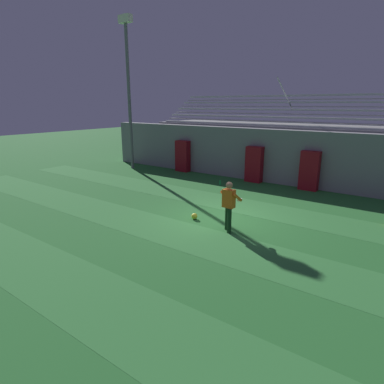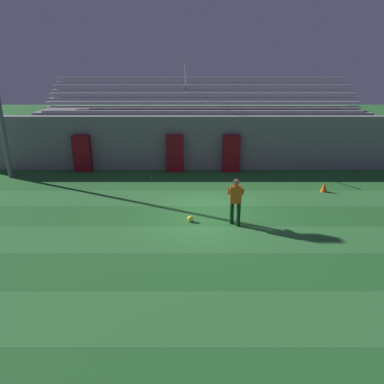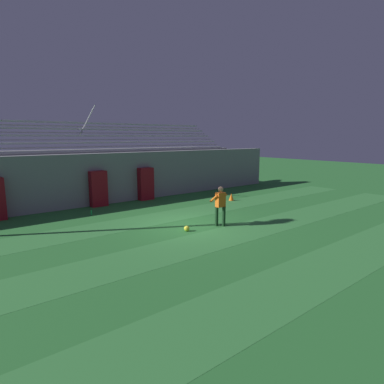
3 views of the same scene
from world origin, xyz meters
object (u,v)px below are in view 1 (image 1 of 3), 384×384
object	(u,v)px
padding_pillar_far_left	(183,156)
goalkeeper	(229,203)
water_bottle	(220,183)
floodlight_pole	(128,77)
padding_pillar_gate_right	(309,171)
padding_pillar_gate_left	(254,164)
soccer_ball	(194,216)

from	to	relation	value
padding_pillar_far_left	goalkeeper	size ratio (longest dim) A/B	1.14
goalkeeper	water_bottle	world-z (taller)	goalkeeper
floodlight_pole	water_bottle	distance (m)	8.98
goalkeeper	water_bottle	distance (m)	6.32
padding_pillar_gate_right	water_bottle	world-z (taller)	padding_pillar_gate_right
padding_pillar_gate_left	padding_pillar_far_left	xyz separation A→B (m)	(-4.81, 0.00, 0.00)
padding_pillar_gate_left	floodlight_pole	bearing A→B (deg)	-172.34
padding_pillar_far_left	water_bottle	bearing A→B (deg)	-24.15
floodlight_pole	goalkeeper	xyz separation A→B (m)	(10.51, -5.80, -4.70)
padding_pillar_gate_right	soccer_ball	xyz separation A→B (m)	(-2.08, -6.64, -0.84)
padding_pillar_gate_left	goalkeeper	distance (m)	7.29
goalkeeper	soccer_ball	size ratio (longest dim) A/B	7.59
floodlight_pole	goalkeeper	size ratio (longest dim) A/B	5.45
padding_pillar_gate_right	padding_pillar_far_left	bearing A→B (deg)	180.00
padding_pillar_gate_left	water_bottle	bearing A→B (deg)	-123.08
padding_pillar_gate_left	soccer_ball	xyz separation A→B (m)	(0.82, -6.64, -0.84)
soccer_ball	water_bottle	distance (m)	5.33
padding_pillar_gate_left	padding_pillar_gate_right	xyz separation A→B (m)	(2.91, 0.00, 0.00)
padding_pillar_gate_right	padding_pillar_far_left	world-z (taller)	same
padding_pillar_gate_left	soccer_ball	distance (m)	6.74
padding_pillar_gate_left	goalkeeper	bearing A→B (deg)	-71.00
padding_pillar_gate_left	soccer_ball	world-z (taller)	padding_pillar_gate_left
floodlight_pole	water_bottle	xyz separation A→B (m)	(7.05, -0.57, -5.54)
padding_pillar_gate_left	padding_pillar_far_left	bearing A→B (deg)	180.00
water_bottle	padding_pillar_gate_left	bearing A→B (deg)	56.92
goalkeeper	soccer_ball	bearing A→B (deg)	170.79
padding_pillar_far_left	goalkeeper	distance (m)	9.95
padding_pillar_far_left	goalkeeper	world-z (taller)	padding_pillar_far_left
floodlight_pole	padding_pillar_gate_right	bearing A→B (deg)	5.66
padding_pillar_far_left	floodlight_pole	size ratio (longest dim) A/B	0.21
padding_pillar_gate_right	soccer_ball	size ratio (longest dim) A/B	8.62
padding_pillar_gate_right	water_bottle	size ratio (longest dim) A/B	7.91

